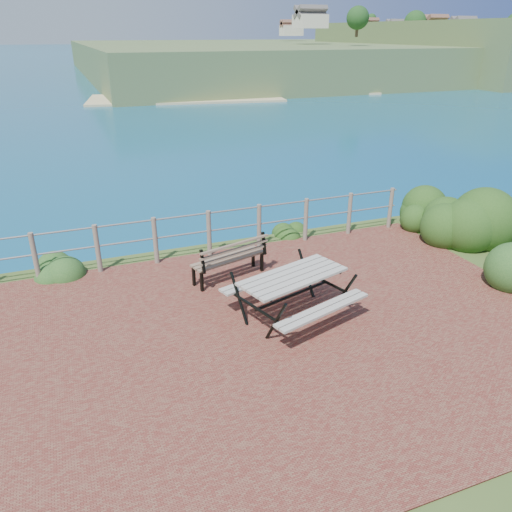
{
  "coord_description": "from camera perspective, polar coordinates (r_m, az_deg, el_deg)",
  "views": [
    {
      "loc": [
        -2.65,
        -6.25,
        4.45
      ],
      "look_at": [
        0.32,
        1.4,
        0.75
      ],
      "focal_mm": 35.0,
      "sensor_mm": 36.0,
      "label": 1
    }
  ],
  "objects": [
    {
      "name": "shrub_right_edge",
      "position": [
        13.23,
        17.4,
        3.48
      ],
      "size": [
        1.13,
        1.13,
        1.61
      ],
      "primitive_type": "ellipsoid",
      "color": "#1C4114",
      "rests_on": "ground"
    },
    {
      "name": "shrub_lip_west",
      "position": [
        10.87,
        -21.99,
        -1.78
      ],
      "size": [
        0.87,
        0.87,
        0.64
      ],
      "primitive_type": "ellipsoid",
      "color": "#1F4A1B",
      "rests_on": "ground"
    },
    {
      "name": "ground",
      "position": [
        8.11,
        1.5,
        -8.99
      ],
      "size": [
        10.0,
        7.0,
        0.12
      ],
      "primitive_type": "cube",
      "color": "maroon",
      "rests_on": "ground"
    },
    {
      "name": "safety_railing",
      "position": [
        10.68,
        -5.4,
        2.89
      ],
      "size": [
        9.4,
        0.1,
        1.0
      ],
      "color": "#6B5B4C",
      "rests_on": "ground"
    },
    {
      "name": "distant_bay",
      "position": [
        273.01,
        20.33,
        21.66
      ],
      "size": [
        290.0,
        232.36,
        24.0
      ],
      "color": "#476231",
      "rests_on": "ground"
    },
    {
      "name": "ocean",
      "position": [
        206.31,
        -22.09,
        21.43
      ],
      "size": [
        1200.0,
        1200.0,
        0.0
      ],
      "primitive_type": "plane",
      "color": "#166F84",
      "rests_on": "ground"
    },
    {
      "name": "shrub_right_front",
      "position": [
        12.51,
        22.29,
        1.54
      ],
      "size": [
        1.56,
        1.56,
        2.2
      ],
      "primitive_type": "ellipsoid",
      "color": "#1C4114",
      "rests_on": "ground"
    },
    {
      "name": "park_bench",
      "position": [
        9.61,
        -3.18,
        0.41
      ],
      "size": [
        1.57,
        0.79,
        0.86
      ],
      "rotation": [
        0.0,
        0.0,
        0.28
      ],
      "color": "brown",
      "rests_on": "ground"
    },
    {
      "name": "shrub_lip_east",
      "position": [
        12.09,
        4.11,
        2.62
      ],
      "size": [
        0.83,
        0.83,
        0.59
      ],
      "primitive_type": "ellipsoid",
      "color": "#1C4114",
      "rests_on": "ground"
    },
    {
      "name": "picnic_table",
      "position": [
        8.36,
        4.19,
        -4.03
      ],
      "size": [
        1.97,
        1.54,
        0.77
      ],
      "rotation": [
        0.0,
        0.0,
        0.3
      ],
      "color": "#9C988C",
      "rests_on": "ground"
    }
  ]
}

